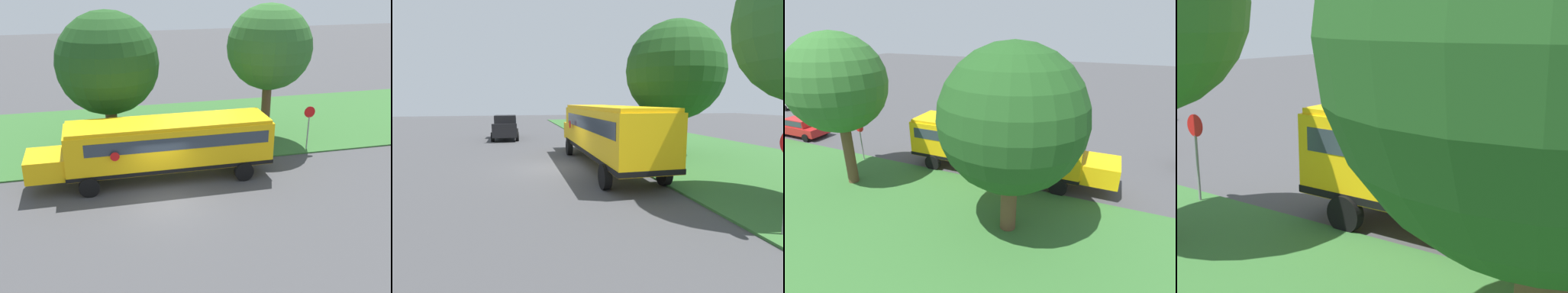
# 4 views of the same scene
# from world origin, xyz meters

# --- Properties ---
(ground_plane) EXTENTS (120.00, 120.00, 0.00)m
(ground_plane) POSITION_xyz_m (0.00, 0.00, 0.00)
(ground_plane) COLOR #424244
(school_bus) EXTENTS (2.84, 12.42, 3.16)m
(school_bus) POSITION_xyz_m (-2.70, 0.36, 1.92)
(school_bus) COLOR yellow
(school_bus) RESTS_ON ground
(oak_tree_beside_bus) EXTENTS (6.01, 6.01, 8.23)m
(oak_tree_beside_bus) POSITION_xyz_m (-7.96, -1.87, 5.27)
(oak_tree_beside_bus) COLOR brown
(oak_tree_beside_bus) RESTS_ON ground
(stop_sign) EXTENTS (0.08, 0.68, 2.74)m
(stop_sign) POSITION_xyz_m (-4.60, 9.43, 1.74)
(stop_sign) COLOR gray
(stop_sign) RESTS_ON ground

